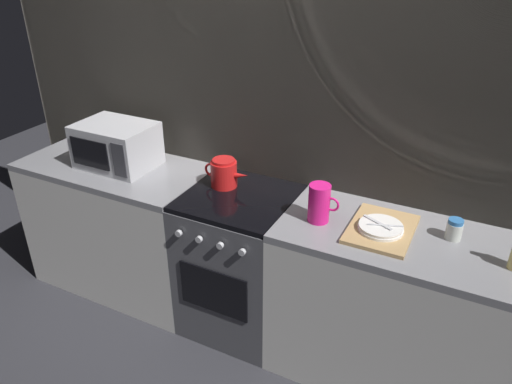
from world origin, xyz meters
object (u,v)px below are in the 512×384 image
Objects in this scene: stove_unit at (240,262)px; pitcher at (319,203)px; dish_pile at (381,229)px; spice_jar at (454,229)px; kettle at (224,173)px; microwave at (117,145)px.

pitcher reaches higher than stove_unit.
spice_jar reaches higher than dish_pile.
spice_jar is (0.32, 0.10, 0.03)m from dish_pile.
pitcher reaches higher than spice_jar.
dish_pile is at bearing 6.43° from pitcher.
spice_jar is at bearing 11.91° from pitcher.
dish_pile is at bearing -0.75° from stove_unit.
dish_pile is (0.31, 0.03, -0.08)m from pitcher.
microwave is at bearing -175.70° from kettle.
spice_jar is at bearing 2.07° from microwave.
kettle is 1.25m from spice_jar.
microwave is 0.73m from kettle.
pitcher is (0.62, -0.12, 0.02)m from kettle.
stove_unit is 0.55m from kettle.
pitcher is (0.49, -0.05, 0.55)m from stove_unit.
microwave is at bearing -177.93° from spice_jar.
kettle is (-0.13, 0.07, 0.53)m from stove_unit.
kettle reaches higher than spice_jar.
microwave is 1.15× the size of dish_pile.
stove_unit is at bearing 174.67° from pitcher.
kettle is 2.71× the size of spice_jar.
microwave is (-0.86, 0.02, 0.59)m from stove_unit.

